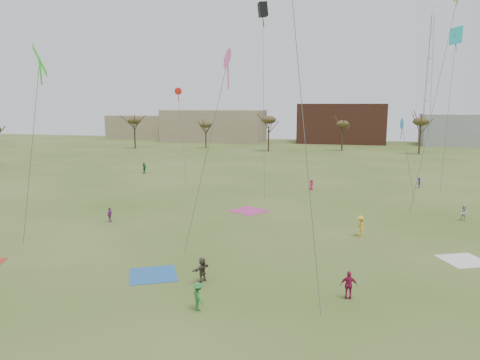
# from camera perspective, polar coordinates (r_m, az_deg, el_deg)

# --- Properties ---
(ground) EXTENTS (260.00, 260.00, 0.00)m
(ground) POSITION_cam_1_polar(r_m,az_deg,el_deg) (26.79, -6.62, -15.92)
(ground) COLOR #395019
(ground) RESTS_ON ground
(flyer_near_center) EXTENTS (1.15, 1.18, 1.62)m
(flyer_near_center) POSITION_cam_1_polar(r_m,az_deg,el_deg) (26.13, -5.39, -14.63)
(flyer_near_center) COLOR #297C33
(flyer_near_center) RESTS_ON ground
(spectator_fore_a) EXTENTS (1.04, 0.49, 1.73)m
(spectator_fore_a) POSITION_cam_1_polar(r_m,az_deg,el_deg) (28.12, 13.78, -12.95)
(spectator_fore_a) COLOR #9B1A45
(spectator_fore_a) RESTS_ON ground
(spectator_fore_c) EXTENTS (1.04, 1.58, 1.64)m
(spectator_fore_c) POSITION_cam_1_polar(r_m,az_deg,el_deg) (29.96, -4.87, -11.37)
(spectator_fore_c) COLOR #4D4337
(spectator_fore_c) RESTS_ON ground
(flyer_mid_b) EXTENTS (1.01, 1.36, 1.87)m
(flyer_mid_b) POSITION_cam_1_polar(r_m,az_deg,el_deg) (41.03, 15.16, -5.71)
(flyer_mid_b) COLOR gold
(flyer_mid_b) RESTS_ON ground
(spectator_mid_d) EXTENTS (0.37, 0.87, 1.47)m
(spectator_mid_d) POSITION_cam_1_polar(r_m,az_deg,el_deg) (46.31, -16.36, -4.28)
(spectator_mid_d) COLOR #9A4096
(spectator_mid_d) RESTS_ON ground
(spectator_mid_e) EXTENTS (0.92, 0.80, 1.61)m
(spectator_mid_e) POSITION_cam_1_polar(r_m,az_deg,el_deg) (50.29, 26.78, -3.77)
(spectator_mid_e) COLOR #BEBEBE
(spectator_mid_e) RESTS_ON ground
(flyer_far_a) EXTENTS (0.84, 1.73, 1.79)m
(flyer_far_a) POSITION_cam_1_polar(r_m,az_deg,el_deg) (77.97, -12.17, 1.52)
(flyer_far_a) COLOR #226736
(flyer_far_a) RESTS_ON ground
(flyer_far_b) EXTENTS (0.68, 0.82, 1.43)m
(flyer_far_b) POSITION_cam_1_polar(r_m,az_deg,el_deg) (62.00, 9.12, -0.59)
(flyer_far_b) COLOR #BA1F4E
(flyer_far_b) RESTS_ON ground
(flyer_far_c) EXTENTS (0.70, 1.01, 1.42)m
(flyer_far_c) POSITION_cam_1_polar(r_m,az_deg,el_deg) (67.61, 21.94, -0.33)
(flyer_far_c) COLOR navy
(flyer_far_c) RESTS_ON ground
(blanket_blue) EXTENTS (4.26, 4.26, 0.03)m
(blanket_blue) POSITION_cam_1_polar(r_m,az_deg,el_deg) (31.77, -11.09, -11.85)
(blanket_blue) COLOR #2660A5
(blanket_blue) RESTS_ON ground
(blanket_cream) EXTENTS (4.02, 4.02, 0.03)m
(blanket_cream) POSITION_cam_1_polar(r_m,az_deg,el_deg) (37.79, 26.76, -9.21)
(blanket_cream) COLOR white
(blanket_cream) RESTS_ON ground
(blanket_plum) EXTENTS (4.73, 4.73, 0.03)m
(blanket_plum) POSITION_cam_1_polar(r_m,az_deg,el_deg) (49.14, 1.13, -3.98)
(blanket_plum) COLOR #B73878
(blanket_plum) RESTS_ON ground
(kites_aloft) EXTENTS (58.29, 36.83, 23.07)m
(kites_aloft) POSITION_cam_1_polar(r_m,az_deg,el_deg) (48.87, 1.96, 17.98)
(kites_aloft) COLOR red
(kites_aloft) RESTS_ON ground
(tree_line) EXTENTS (117.44, 49.32, 8.91)m
(tree_line) POSITION_cam_1_polar(r_m,az_deg,el_deg) (102.42, 7.84, 6.99)
(tree_line) COLOR #3A2B1E
(tree_line) RESTS_ON ground
(building_tan) EXTENTS (32.00, 14.00, 10.00)m
(building_tan) POSITION_cam_1_polar(r_m,az_deg,el_deg) (144.50, -3.36, 6.95)
(building_tan) COLOR #937F60
(building_tan) RESTS_ON ground
(building_brick) EXTENTS (26.00, 16.00, 12.00)m
(building_brick) POSITION_cam_1_polar(r_m,az_deg,el_deg) (142.69, 12.89, 7.10)
(building_brick) COLOR brown
(building_brick) RESTS_ON ground
(building_grey) EXTENTS (24.00, 12.00, 9.00)m
(building_grey) POSITION_cam_1_polar(r_m,az_deg,el_deg) (144.12, 26.95, 5.73)
(building_grey) COLOR gray
(building_grey) RESTS_ON ground
(building_tan_west) EXTENTS (20.00, 12.00, 8.00)m
(building_tan_west) POSITION_cam_1_polar(r_m,az_deg,el_deg) (162.47, -12.80, 6.66)
(building_tan_west) COLOR #937F60
(building_tan_west) RESTS_ON ground
(radio_tower) EXTENTS (1.51, 1.72, 41.00)m
(radio_tower) POSITION_cam_1_polar(r_m,az_deg,el_deg) (149.25, 22.98, 11.77)
(radio_tower) COLOR #9EA3A8
(radio_tower) RESTS_ON ground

